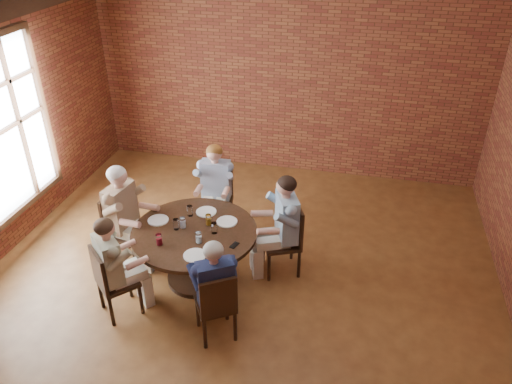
% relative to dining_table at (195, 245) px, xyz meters
% --- Properties ---
extents(floor, '(7.00, 7.00, 0.00)m').
position_rel_dining_table_xyz_m(floor, '(0.52, -0.22, -0.53)').
color(floor, '#915B2C').
rests_on(floor, ground).
extents(ceiling, '(7.00, 7.00, 0.00)m').
position_rel_dining_table_xyz_m(ceiling, '(0.52, -0.22, 2.87)').
color(ceiling, beige).
rests_on(ceiling, wall_back).
extents(wall_back, '(7.00, 0.00, 7.00)m').
position_rel_dining_table_xyz_m(wall_back, '(0.52, 3.28, 1.17)').
color(wall_back, brown).
rests_on(wall_back, ground).
extents(dining_table, '(1.53, 1.53, 0.75)m').
position_rel_dining_table_xyz_m(dining_table, '(0.00, 0.00, 0.00)').
color(dining_table, '#341E11').
rests_on(dining_table, floor).
extents(chair_a, '(0.59, 0.59, 0.96)m').
position_rel_dining_table_xyz_m(chair_a, '(1.08, 0.46, -0.01)').
color(chair_a, '#341E11').
rests_on(chair_a, floor).
extents(diner_a, '(0.85, 0.78, 1.38)m').
position_rel_dining_table_xyz_m(diner_a, '(1.00, 0.43, 0.16)').
color(diner_a, teal).
rests_on(diner_a, floor).
extents(chair_b, '(0.46, 0.46, 0.94)m').
position_rel_dining_table_xyz_m(chair_b, '(-0.09, 1.23, -0.02)').
color(chair_b, '#341E11').
rests_on(chair_b, floor).
extents(diner_b, '(0.57, 0.69, 1.33)m').
position_rel_dining_table_xyz_m(diner_b, '(-0.08, 1.14, 0.14)').
color(diner_b, '#92A0BA').
rests_on(diner_b, floor).
extents(chair_c, '(0.53, 0.53, 0.97)m').
position_rel_dining_table_xyz_m(chair_c, '(-1.08, 0.20, -0.00)').
color(chair_c, '#341E11').
rests_on(chair_c, floor).
extents(diner_c, '(0.79, 0.68, 1.40)m').
position_rel_dining_table_xyz_m(diner_c, '(-0.98, 0.18, 0.17)').
color(diner_c, brown).
rests_on(diner_c, floor).
extents(chair_d, '(0.58, 0.58, 0.92)m').
position_rel_dining_table_xyz_m(chair_d, '(-0.74, -0.80, -0.03)').
color(chair_d, '#341E11').
rests_on(chair_d, floor).
extents(diner_d, '(0.80, 0.81, 1.30)m').
position_rel_dining_table_xyz_m(diner_d, '(-0.68, -0.74, 0.12)').
color(diner_d, '#C1B098').
rests_on(diner_d, floor).
extents(chair_e, '(0.55, 0.55, 0.90)m').
position_rel_dining_table_xyz_m(chair_e, '(0.55, -0.90, -0.03)').
color(chair_e, '#341E11').
rests_on(chair_e, floor).
extents(diner_e, '(0.74, 0.77, 1.27)m').
position_rel_dining_table_xyz_m(diner_e, '(0.51, -0.83, 0.11)').
color(diner_e, '#171F42').
rests_on(diner_e, floor).
extents(plate_a, '(0.26, 0.26, 0.01)m').
position_rel_dining_table_xyz_m(plate_a, '(0.34, 0.27, 0.23)').
color(plate_a, white).
rests_on(plate_a, dining_table).
extents(plate_b, '(0.26, 0.26, 0.01)m').
position_rel_dining_table_xyz_m(plate_b, '(0.02, 0.42, 0.23)').
color(plate_b, white).
rests_on(plate_b, dining_table).
extents(plate_c, '(0.26, 0.26, 0.01)m').
position_rel_dining_table_xyz_m(plate_c, '(-0.51, 0.11, 0.23)').
color(plate_c, white).
rests_on(plate_c, dining_table).
extents(plate_d, '(0.26, 0.26, 0.01)m').
position_rel_dining_table_xyz_m(plate_d, '(0.17, -0.46, 0.23)').
color(plate_d, white).
rests_on(plate_d, dining_table).
extents(glass_a, '(0.07, 0.07, 0.14)m').
position_rel_dining_table_xyz_m(glass_a, '(0.25, 0.02, 0.29)').
color(glass_a, white).
rests_on(glass_a, dining_table).
extents(glass_b, '(0.07, 0.07, 0.14)m').
position_rel_dining_table_xyz_m(glass_b, '(0.13, 0.17, 0.29)').
color(glass_b, white).
rests_on(glass_b, dining_table).
extents(glass_c, '(0.07, 0.07, 0.14)m').
position_rel_dining_table_xyz_m(glass_c, '(-0.16, 0.31, 0.29)').
color(glass_c, white).
rests_on(glass_c, dining_table).
extents(glass_d, '(0.07, 0.07, 0.14)m').
position_rel_dining_table_xyz_m(glass_d, '(-0.16, 0.04, 0.29)').
color(glass_d, white).
rests_on(glass_d, dining_table).
extents(glass_e, '(0.07, 0.07, 0.14)m').
position_rel_dining_table_xyz_m(glass_e, '(-0.22, -0.01, 0.29)').
color(glass_e, white).
rests_on(glass_e, dining_table).
extents(glass_f, '(0.07, 0.07, 0.14)m').
position_rel_dining_table_xyz_m(glass_f, '(-0.30, -0.35, 0.29)').
color(glass_f, white).
rests_on(glass_f, dining_table).
extents(glass_g, '(0.07, 0.07, 0.14)m').
position_rel_dining_table_xyz_m(glass_g, '(0.13, -0.21, 0.29)').
color(glass_g, white).
rests_on(glass_g, dining_table).
extents(smartphone, '(0.10, 0.14, 0.01)m').
position_rel_dining_table_xyz_m(smartphone, '(0.55, -0.18, 0.23)').
color(smartphone, black).
rests_on(smartphone, dining_table).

